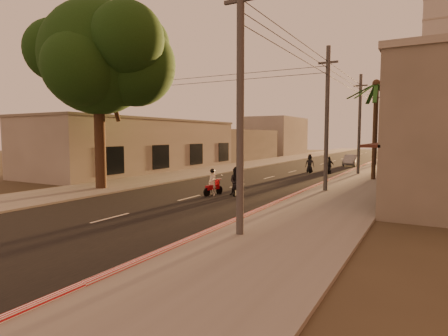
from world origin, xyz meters
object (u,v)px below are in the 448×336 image
(scooter_mid_b, at_px, (329,166))
(parked_car, at_px, (351,160))
(broadleaf_tree, at_px, (104,58))
(scooter_mid_a, at_px, (236,182))
(scooter_far_a, at_px, (310,164))
(scooter_red, at_px, (213,184))
(palm_tree, at_px, (376,89))

(scooter_mid_b, relative_size, parked_car, 0.40)
(broadleaf_tree, distance_m, parked_car, 31.05)
(scooter_mid_a, distance_m, scooter_far_a, 15.54)
(scooter_red, height_order, scooter_far_a, scooter_far_a)
(scooter_mid_a, height_order, scooter_far_a, scooter_far_a)
(broadleaf_tree, distance_m, scooter_mid_a, 11.61)
(broadleaf_tree, height_order, parked_car, broadleaf_tree)
(parked_car, bearing_deg, scooter_far_a, -102.45)
(scooter_mid_a, bearing_deg, palm_tree, 43.03)
(broadleaf_tree, relative_size, scooter_mid_a, 7.06)
(scooter_far_a, bearing_deg, scooter_mid_b, -10.48)
(scooter_mid_a, relative_size, scooter_far_a, 0.96)
(broadleaf_tree, relative_size, scooter_far_a, 6.75)
(palm_tree, bearing_deg, parked_car, 106.68)
(scooter_red, xyz_separation_m, scooter_mid_a, (1.15, 0.81, 0.07))
(scooter_mid_b, distance_m, scooter_far_a, 1.82)
(parked_car, bearing_deg, broadleaf_tree, -112.32)
(broadleaf_tree, xyz_separation_m, parked_car, (10.31, 28.23, -7.81))
(palm_tree, relative_size, scooter_mid_b, 5.01)
(scooter_red, height_order, parked_car, scooter_red)
(broadleaf_tree, height_order, scooter_mid_b, broadleaf_tree)
(palm_tree, xyz_separation_m, scooter_far_a, (-6.20, 3.80, -6.34))
(palm_tree, xyz_separation_m, scooter_red, (-7.32, -12.55, -6.44))
(scooter_red, bearing_deg, scooter_mid_a, 45.43)
(palm_tree, distance_m, scooter_mid_a, 14.71)
(palm_tree, height_order, scooter_far_a, palm_tree)
(broadleaf_tree, xyz_separation_m, scooter_mid_a, (8.44, 2.11, -7.69))
(scooter_far_a, height_order, parked_car, scooter_far_a)
(scooter_mid_b, bearing_deg, scooter_mid_a, -106.48)
(parked_car, bearing_deg, scooter_mid_a, -96.36)
(scooter_far_a, bearing_deg, scooter_red, -111.02)
(scooter_red, height_order, scooter_mid_a, scooter_mid_a)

